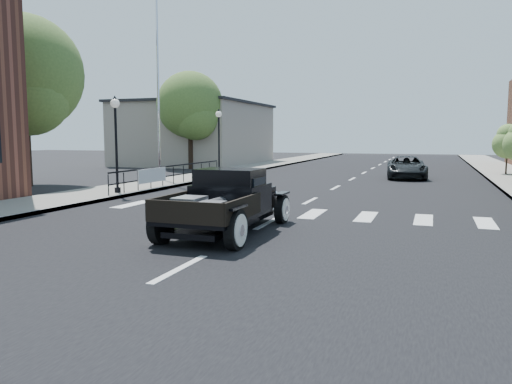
% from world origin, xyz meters
% --- Properties ---
extents(ground, '(120.00, 120.00, 0.00)m').
position_xyz_m(ground, '(0.00, 0.00, 0.00)').
color(ground, black).
rests_on(ground, ground).
extents(road, '(14.00, 80.00, 0.02)m').
position_xyz_m(road, '(0.00, 15.00, 0.01)').
color(road, black).
rests_on(road, ground).
extents(road_markings, '(12.00, 60.00, 0.06)m').
position_xyz_m(road_markings, '(0.00, 10.00, 0.00)').
color(road_markings, silver).
rests_on(road_markings, ground).
extents(sidewalk_left, '(3.00, 80.00, 0.15)m').
position_xyz_m(sidewalk_left, '(-8.50, 15.00, 0.07)').
color(sidewalk_left, gray).
rests_on(sidewalk_left, ground).
extents(low_building_left, '(10.00, 12.00, 5.00)m').
position_xyz_m(low_building_left, '(-15.00, 28.00, 2.50)').
color(low_building_left, '#A09386').
rests_on(low_building_left, ground).
extents(railing, '(0.08, 10.00, 1.00)m').
position_xyz_m(railing, '(-7.30, 10.00, 0.65)').
color(railing, black).
rests_on(railing, sidewalk_left).
extents(banner, '(0.04, 2.20, 0.60)m').
position_xyz_m(banner, '(-7.22, 8.00, 0.45)').
color(banner, silver).
rests_on(banner, sidewalk_left).
extents(lamp_post_b, '(0.36, 0.36, 3.80)m').
position_xyz_m(lamp_post_b, '(-7.60, 6.00, 2.05)').
color(lamp_post_b, black).
rests_on(lamp_post_b, sidewalk_left).
extents(lamp_post_c, '(0.36, 0.36, 3.80)m').
position_xyz_m(lamp_post_c, '(-7.60, 16.00, 2.05)').
color(lamp_post_c, black).
rests_on(lamp_post_c, sidewalk_left).
extents(flagpole, '(0.12, 0.12, 12.59)m').
position_xyz_m(flagpole, '(-9.20, 12.00, 6.45)').
color(flagpole, silver).
rests_on(flagpole, sidewalk_left).
extents(big_tree_near, '(5.48, 5.48, 8.04)m').
position_xyz_m(big_tree_near, '(-14.00, 8.00, 4.02)').
color(big_tree_near, '#446129').
rests_on(big_tree_near, ground).
extents(big_tree_far, '(4.79, 4.79, 7.04)m').
position_xyz_m(big_tree_far, '(-12.50, 22.00, 3.52)').
color(big_tree_far, '#446129').
rests_on(big_tree_far, ground).
extents(small_tree_e, '(1.71, 1.71, 2.84)m').
position_xyz_m(small_tree_e, '(8.30, 22.15, 1.57)').
color(small_tree_e, '#5C7F3A').
rests_on(small_tree_e, sidewalk_right).
extents(hotrod_pickup, '(2.21, 4.68, 1.62)m').
position_xyz_m(hotrod_pickup, '(-0.51, 0.37, 0.81)').
color(hotrod_pickup, black).
rests_on(hotrod_pickup, ground).
extents(second_car, '(2.46, 4.66, 1.25)m').
position_xyz_m(second_car, '(2.80, 18.40, 0.62)').
color(second_car, black).
rests_on(second_car, ground).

